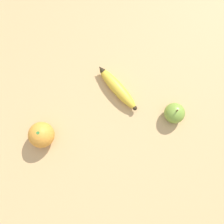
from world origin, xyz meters
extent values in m
plane|color=tan|center=(0.00, 0.00, 0.00)|extent=(3.00, 3.00, 0.00)
ellipsoid|color=gold|center=(0.17, -0.11, 0.02)|extent=(0.20, 0.07, 0.04)
cone|color=#2D2314|center=(0.26, -0.09, 0.03)|extent=(0.03, 0.03, 0.03)
sphere|color=#2D2314|center=(0.08, -0.12, 0.02)|extent=(0.02, 0.02, 0.02)
sphere|color=orange|center=(0.15, 0.20, 0.04)|extent=(0.09, 0.09, 0.09)
cylinder|color=#337A33|center=(0.15, 0.20, 0.08)|extent=(0.01, 0.01, 0.00)
ellipsoid|color=olive|center=(-0.01, -0.23, 0.03)|extent=(0.07, 0.07, 0.06)
cylinder|color=#4C3319|center=(-0.01, -0.23, 0.07)|extent=(0.00, 0.00, 0.01)
camera|label=1|loc=(-0.07, 0.06, 0.90)|focal=42.00mm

